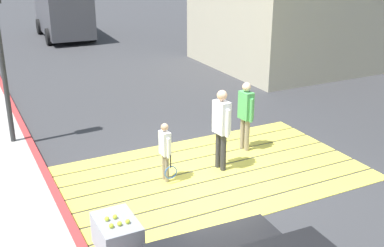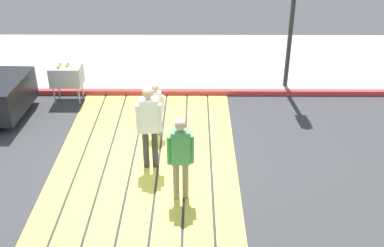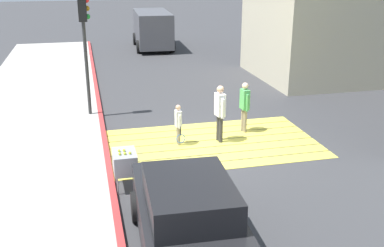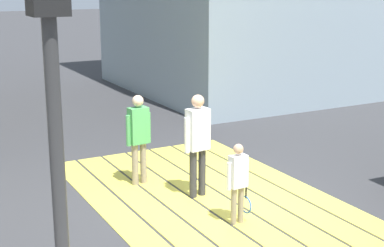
{
  "view_description": "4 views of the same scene",
  "coord_description": "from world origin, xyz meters",
  "px_view_note": "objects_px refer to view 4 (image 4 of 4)",
  "views": [
    {
      "loc": [
        -4.61,
        -8.06,
        4.67
      ],
      "look_at": [
        -0.03,
        0.96,
        0.83
      ],
      "focal_mm": 45.01,
      "sensor_mm": 36.0,
      "label": 1
    },
    {
      "loc": [
        8.34,
        1.02,
        5.48
      ],
      "look_at": [
        0.19,
        0.98,
        0.99
      ],
      "focal_mm": 43.92,
      "sensor_mm": 36.0,
      "label": 2
    },
    {
      "loc": [
        -3.67,
        -12.5,
        5.25
      ],
      "look_at": [
        -0.74,
        -0.33,
        0.83
      ],
      "focal_mm": 42.48,
      "sensor_mm": 36.0,
      "label": 3
    },
    {
      "loc": [
        -8.03,
        4.69,
        3.68
      ],
      "look_at": [
        0.37,
        0.18,
        1.28
      ],
      "focal_mm": 54.33,
      "sensor_mm": 36.0,
      "label": 4
    }
  ],
  "objects_px": {
    "pedestrian_adult_lead": "(139,133)",
    "pedestrian_child_with_racket": "(238,180)",
    "pedestrian_adult_trailing": "(198,138)",
    "traffic_light_corner": "(51,64)"
  },
  "relations": [
    {
      "from": "pedestrian_adult_lead",
      "to": "pedestrian_child_with_racket",
      "type": "height_order",
      "value": "pedestrian_adult_lead"
    },
    {
      "from": "traffic_light_corner",
      "to": "pedestrian_adult_lead",
      "type": "bearing_deg",
      "value": -29.63
    },
    {
      "from": "pedestrian_adult_lead",
      "to": "pedestrian_adult_trailing",
      "type": "bearing_deg",
      "value": -147.95
    },
    {
      "from": "pedestrian_adult_trailing",
      "to": "pedestrian_child_with_racket",
      "type": "distance_m",
      "value": 1.34
    },
    {
      "from": "traffic_light_corner",
      "to": "pedestrian_child_with_racket",
      "type": "xyz_separation_m",
      "value": [
        2.53,
        -3.39,
        -2.32
      ]
    },
    {
      "from": "traffic_light_corner",
      "to": "pedestrian_adult_lead",
      "type": "distance_m",
      "value": 5.96
    },
    {
      "from": "pedestrian_adult_trailing",
      "to": "traffic_light_corner",
      "type": "bearing_deg",
      "value": 138.32
    },
    {
      "from": "traffic_light_corner",
      "to": "pedestrian_adult_lead",
      "type": "height_order",
      "value": "traffic_light_corner"
    },
    {
      "from": "pedestrian_adult_trailing",
      "to": "pedestrian_adult_lead",
      "type": "bearing_deg",
      "value": 32.05
    },
    {
      "from": "pedestrian_adult_lead",
      "to": "pedestrian_child_with_racket",
      "type": "xyz_separation_m",
      "value": [
        -2.33,
        -0.63,
        -0.25
      ]
    }
  ]
}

